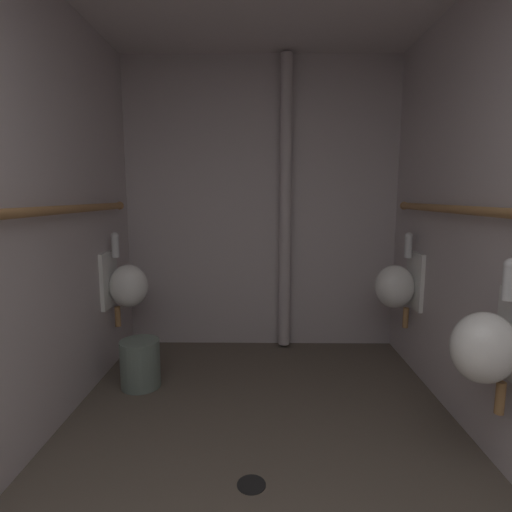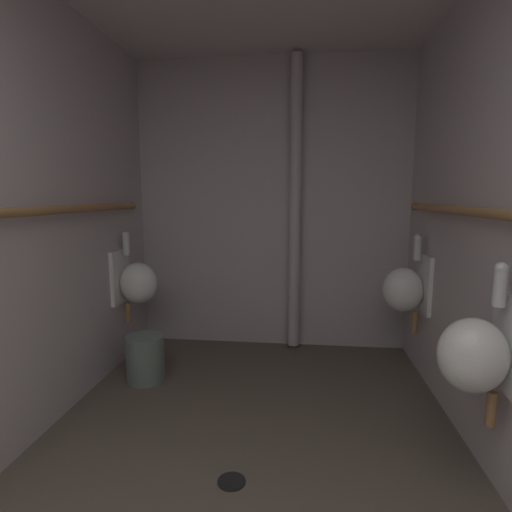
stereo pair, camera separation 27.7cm
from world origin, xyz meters
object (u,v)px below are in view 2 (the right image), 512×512
object	(u,v)px
urinal_right_mid	(478,353)
urinal_right_far	(406,288)
standpipe_back_wall	(295,206)
floor_drain	(232,481)
waste_bin	(145,358)
urinal_left_mid	(136,282)

from	to	relation	value
urinal_right_mid	urinal_right_far	bearing A→B (deg)	90.00
urinal_right_mid	standpipe_back_wall	bearing A→B (deg)	115.99
standpipe_back_wall	urinal_right_mid	bearing A→B (deg)	-64.01
floor_drain	waste_bin	bearing A→B (deg)	129.53
waste_bin	standpipe_back_wall	bearing A→B (deg)	36.44
urinal_right_far	urinal_right_mid	bearing A→B (deg)	-90.00
urinal_right_far	waste_bin	xyz separation A→B (m)	(-1.94, -0.33, -0.51)
urinal_right_mid	standpipe_back_wall	xyz separation A→B (m)	(-0.85, 1.75, 0.60)
urinal_right_mid	standpipe_back_wall	world-z (taller)	standpipe_back_wall
urinal_right_far	urinal_left_mid	bearing A→B (deg)	179.99
urinal_right_mid	urinal_right_far	xyz separation A→B (m)	(0.00, 1.27, 0.00)
urinal_right_far	waste_bin	size ratio (longest dim) A/B	2.18
urinal_left_mid	waste_bin	bearing A→B (deg)	-59.92
urinal_left_mid	urinal_right_mid	distance (m)	2.48
urinal_right_mid	standpipe_back_wall	distance (m)	2.04
waste_bin	urinal_right_far	bearing A→B (deg)	9.52
urinal_right_mid	floor_drain	size ratio (longest dim) A/B	5.39
urinal_right_far	floor_drain	size ratio (longest dim) A/B	5.39
urinal_left_mid	floor_drain	world-z (taller)	urinal_left_mid
urinal_left_mid	floor_drain	bearing A→B (deg)	-52.58
urinal_left_mid	standpipe_back_wall	bearing A→B (deg)	20.50
floor_drain	waste_bin	xyz separation A→B (m)	(-0.83, 1.01, 0.17)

